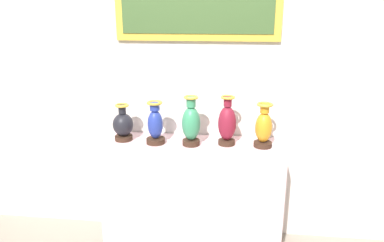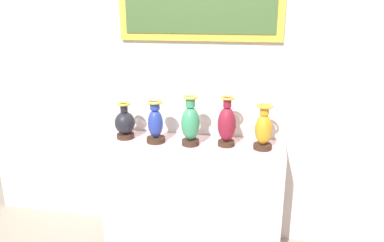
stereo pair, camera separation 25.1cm
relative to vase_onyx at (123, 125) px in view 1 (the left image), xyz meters
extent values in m
plane|color=gray|center=(0.60, 0.01, -1.13)|extent=(10.33, 10.33, 0.00)
cube|color=beige|center=(0.60, 0.01, -0.63)|extent=(1.57, 0.41, 0.99)
cube|color=silver|center=(0.60, 0.28, 0.23)|extent=(4.33, 0.10, 2.72)
cube|color=gold|center=(0.62, 0.22, 0.98)|extent=(1.39, 0.03, 0.55)
cube|color=#39562B|center=(0.62, 0.20, 0.98)|extent=(1.27, 0.01, 0.43)
cylinder|color=#382319|center=(0.00, 0.00, -0.12)|extent=(0.15, 0.15, 0.04)
ellipsoid|color=black|center=(0.00, 0.00, 0.00)|extent=(0.18, 0.18, 0.20)
cylinder|color=black|center=(0.00, 0.00, 0.14)|extent=(0.06, 0.06, 0.07)
torus|color=gold|center=(0.00, 0.00, 0.17)|extent=(0.12, 0.12, 0.02)
cylinder|color=#382319|center=(0.29, -0.04, -0.12)|extent=(0.16, 0.16, 0.04)
ellipsoid|color=#263899|center=(0.29, -0.04, 0.03)|extent=(0.13, 0.13, 0.25)
cylinder|color=#263899|center=(0.29, -0.04, 0.18)|extent=(0.08, 0.08, 0.06)
torus|color=gold|center=(0.29, -0.04, 0.22)|extent=(0.13, 0.13, 0.02)
cylinder|color=#382319|center=(0.60, -0.05, -0.12)|extent=(0.15, 0.15, 0.04)
ellipsoid|color=#388C60|center=(0.60, -0.05, 0.05)|extent=(0.16, 0.16, 0.29)
cylinder|color=#388C60|center=(0.60, -0.05, 0.23)|extent=(0.08, 0.08, 0.08)
torus|color=gold|center=(0.60, -0.05, 0.27)|extent=(0.12, 0.12, 0.02)
cylinder|color=#382319|center=(0.90, -0.01, -0.12)|extent=(0.14, 0.14, 0.04)
ellipsoid|color=maroon|center=(0.90, -0.01, 0.05)|extent=(0.15, 0.15, 0.29)
cylinder|color=maroon|center=(0.90, -0.01, 0.23)|extent=(0.07, 0.07, 0.08)
torus|color=gold|center=(0.90, -0.01, 0.27)|extent=(0.12, 0.12, 0.02)
cylinder|color=#382319|center=(1.20, -0.02, -0.12)|extent=(0.15, 0.15, 0.04)
ellipsoid|color=orange|center=(1.20, -0.02, 0.03)|extent=(0.14, 0.14, 0.25)
cylinder|color=orange|center=(1.20, -0.02, 0.19)|extent=(0.07, 0.07, 0.07)
torus|color=gold|center=(1.20, -0.02, 0.22)|extent=(0.13, 0.13, 0.02)
camera|label=1|loc=(0.94, -2.90, 0.95)|focal=33.94mm
camera|label=2|loc=(1.19, -2.86, 0.95)|focal=33.94mm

